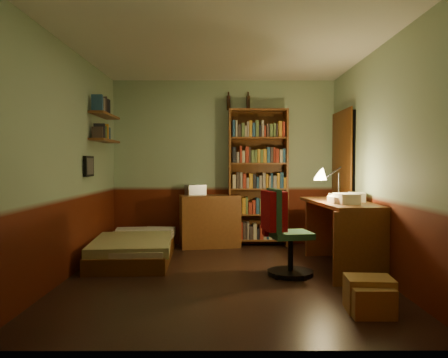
{
  "coord_description": "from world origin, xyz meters",
  "views": [
    {
      "loc": [
        -0.01,
        -4.94,
        1.28
      ],
      "look_at": [
        0.0,
        0.25,
        1.1
      ],
      "focal_mm": 35.0,
      "sensor_mm": 36.0,
      "label": 1
    }
  ],
  "objects_px": {
    "cardboard_box_a": "(369,294)",
    "cardboard_box_b": "(371,301)",
    "office_chair": "(291,227)",
    "mini_stereo": "(195,190)",
    "desk": "(342,235)",
    "desk_lamp": "(339,180)",
    "bookshelf": "(258,178)",
    "bed": "(135,240)",
    "dresser": "(210,221)"
  },
  "relations": [
    {
      "from": "cardboard_box_a",
      "to": "cardboard_box_b",
      "type": "xyz_separation_m",
      "value": [
        -0.02,
        -0.12,
        -0.02
      ]
    },
    {
      "from": "office_chair",
      "to": "cardboard_box_a",
      "type": "bearing_deg",
      "value": -78.13
    },
    {
      "from": "mini_stereo",
      "to": "cardboard_box_b",
      "type": "distance_m",
      "value": 3.69
    },
    {
      "from": "office_chair",
      "to": "cardboard_box_b",
      "type": "height_order",
      "value": "office_chair"
    },
    {
      "from": "desk",
      "to": "office_chair",
      "type": "relative_size",
      "value": 1.38
    },
    {
      "from": "desk_lamp",
      "to": "cardboard_box_b",
      "type": "height_order",
      "value": "desk_lamp"
    },
    {
      "from": "mini_stereo",
      "to": "desk_lamp",
      "type": "relative_size",
      "value": 0.54
    },
    {
      "from": "bookshelf",
      "to": "desk_lamp",
      "type": "relative_size",
      "value": 3.99
    },
    {
      "from": "bed",
      "to": "desk_lamp",
      "type": "height_order",
      "value": "desk_lamp"
    },
    {
      "from": "bed",
      "to": "bookshelf",
      "type": "height_order",
      "value": "bookshelf"
    },
    {
      "from": "mini_stereo",
      "to": "bookshelf",
      "type": "height_order",
      "value": "bookshelf"
    },
    {
      "from": "dresser",
      "to": "bookshelf",
      "type": "relative_size",
      "value": 0.42
    },
    {
      "from": "bed",
      "to": "bookshelf",
      "type": "relative_size",
      "value": 0.82
    },
    {
      "from": "mini_stereo",
      "to": "office_chair",
      "type": "height_order",
      "value": "office_chair"
    },
    {
      "from": "mini_stereo",
      "to": "cardboard_box_a",
      "type": "xyz_separation_m",
      "value": [
        1.7,
        -3.08,
        -0.73
      ]
    },
    {
      "from": "cardboard_box_b",
      "to": "bookshelf",
      "type": "bearing_deg",
      "value": 102.6
    },
    {
      "from": "dresser",
      "to": "cardboard_box_a",
      "type": "xyz_separation_m",
      "value": [
        1.48,
        -2.96,
        -0.25
      ]
    },
    {
      "from": "cardboard_box_b",
      "to": "desk",
      "type": "bearing_deg",
      "value": 83.06
    },
    {
      "from": "cardboard_box_b",
      "to": "desk_lamp",
      "type": "bearing_deg",
      "value": 84.56
    },
    {
      "from": "bed",
      "to": "mini_stereo",
      "type": "xyz_separation_m",
      "value": [
        0.75,
        1.04,
        0.61
      ]
    },
    {
      "from": "bookshelf",
      "to": "cardboard_box_a",
      "type": "bearing_deg",
      "value": -77.84
    },
    {
      "from": "dresser",
      "to": "desk",
      "type": "xyz_separation_m",
      "value": [
        1.66,
        -1.42,
        0.01
      ]
    },
    {
      "from": "bed",
      "to": "cardboard_box_b",
      "type": "height_order",
      "value": "bed"
    },
    {
      "from": "dresser",
      "to": "cardboard_box_a",
      "type": "relative_size",
      "value": 2.27
    },
    {
      "from": "mini_stereo",
      "to": "bed",
      "type": "bearing_deg",
      "value": -147.81
    },
    {
      "from": "office_chair",
      "to": "bed",
      "type": "bearing_deg",
      "value": 146.56
    },
    {
      "from": "mini_stereo",
      "to": "office_chair",
      "type": "distance_m",
      "value": 2.25
    },
    {
      "from": "dresser",
      "to": "desk_lamp",
      "type": "height_order",
      "value": "desk_lamp"
    },
    {
      "from": "bookshelf",
      "to": "office_chair",
      "type": "xyz_separation_m",
      "value": [
        0.23,
        -1.83,
        -0.51
      ]
    },
    {
      "from": "desk_lamp",
      "to": "office_chair",
      "type": "xyz_separation_m",
      "value": [
        -0.63,
        -0.33,
        -0.53
      ]
    },
    {
      "from": "mini_stereo",
      "to": "office_chair",
      "type": "relative_size",
      "value": 0.26
    },
    {
      "from": "desk",
      "to": "cardboard_box_a",
      "type": "height_order",
      "value": "desk"
    },
    {
      "from": "cardboard_box_b",
      "to": "mini_stereo",
      "type": "bearing_deg",
      "value": 117.75
    },
    {
      "from": "bed",
      "to": "cardboard_box_b",
      "type": "xyz_separation_m",
      "value": [
        2.43,
        -2.16,
        -0.14
      ]
    },
    {
      "from": "bed",
      "to": "bookshelf",
      "type": "xyz_separation_m",
      "value": [
        1.72,
        1.0,
        0.8
      ]
    },
    {
      "from": "bookshelf",
      "to": "desk",
      "type": "xyz_separation_m",
      "value": [
        0.91,
        -1.5,
        -0.65
      ]
    },
    {
      "from": "office_chair",
      "to": "cardboard_box_a",
      "type": "height_order",
      "value": "office_chair"
    },
    {
      "from": "cardboard_box_b",
      "to": "office_chair",
      "type": "bearing_deg",
      "value": 109.75
    },
    {
      "from": "dresser",
      "to": "cardboard_box_a",
      "type": "distance_m",
      "value": 3.31
    },
    {
      "from": "dresser",
      "to": "desk",
      "type": "relative_size",
      "value": 0.58
    },
    {
      "from": "dresser",
      "to": "bookshelf",
      "type": "distance_m",
      "value": 1.0
    },
    {
      "from": "office_chair",
      "to": "cardboard_box_b",
      "type": "relative_size",
      "value": 3.18
    },
    {
      "from": "cardboard_box_a",
      "to": "bookshelf",
      "type": "bearing_deg",
      "value": 103.44
    },
    {
      "from": "bookshelf",
      "to": "desk",
      "type": "distance_m",
      "value": 1.87
    },
    {
      "from": "dresser",
      "to": "mini_stereo",
      "type": "bearing_deg",
      "value": 140.17
    },
    {
      "from": "desk",
      "to": "desk_lamp",
      "type": "distance_m",
      "value": 0.68
    },
    {
      "from": "cardboard_box_a",
      "to": "cardboard_box_b",
      "type": "distance_m",
      "value": 0.12
    },
    {
      "from": "bed",
      "to": "mini_stereo",
      "type": "height_order",
      "value": "mini_stereo"
    },
    {
      "from": "bed",
      "to": "desk_lamp",
      "type": "bearing_deg",
      "value": -13.5
    },
    {
      "from": "bed",
      "to": "cardboard_box_a",
      "type": "height_order",
      "value": "bed"
    }
  ]
}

